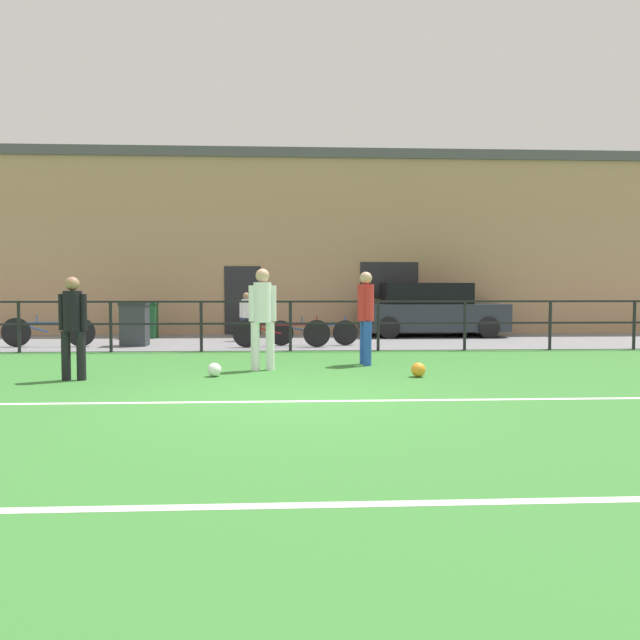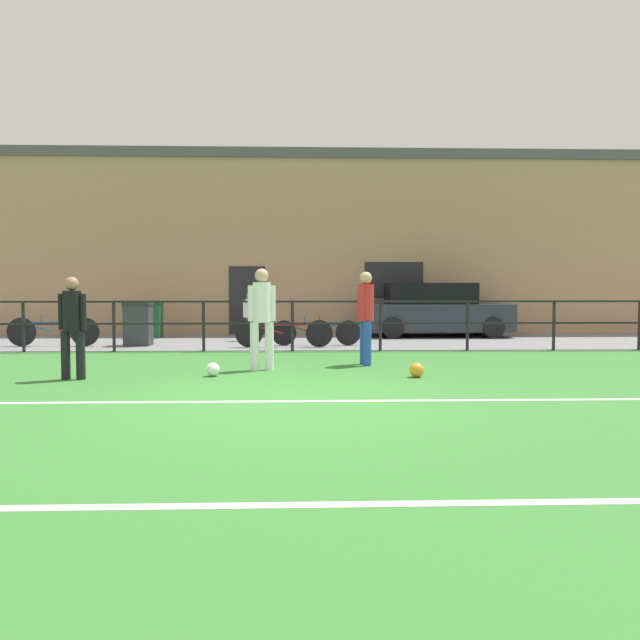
% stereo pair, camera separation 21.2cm
% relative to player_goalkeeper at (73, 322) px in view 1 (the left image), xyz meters
% --- Properties ---
extents(ground, '(60.00, 44.00, 0.04)m').
position_rel_player_goalkeeper_xyz_m(ground, '(3.37, -1.78, -0.93)').
color(ground, '#387A33').
extents(field_line_touchline, '(36.00, 0.11, 0.00)m').
position_rel_player_goalkeeper_xyz_m(field_line_touchline, '(3.37, -1.98, -0.91)').
color(field_line_touchline, white).
rests_on(field_line_touchline, ground).
extents(field_line_hash, '(36.00, 0.11, 0.00)m').
position_rel_player_goalkeeper_xyz_m(field_line_hash, '(3.37, -5.71, -0.91)').
color(field_line_hash, white).
rests_on(field_line_hash, ground).
extents(pavement_strip, '(48.00, 5.00, 0.02)m').
position_rel_player_goalkeeper_xyz_m(pavement_strip, '(3.37, 6.72, -0.90)').
color(pavement_strip, slate).
rests_on(pavement_strip, ground).
extents(perimeter_fence, '(36.07, 0.07, 1.15)m').
position_rel_player_goalkeeper_xyz_m(perimeter_fence, '(3.37, 4.22, -0.16)').
color(perimeter_fence, black).
rests_on(perimeter_fence, ground).
extents(clubhouse_facade, '(28.00, 2.56, 5.70)m').
position_rel_player_goalkeeper_xyz_m(clubhouse_facade, '(3.37, 10.42, 1.95)').
color(clubhouse_facade, tan).
rests_on(clubhouse_facade, ground).
extents(player_goalkeeper, '(0.44, 0.28, 1.60)m').
position_rel_player_goalkeeper_xyz_m(player_goalkeeper, '(0.00, 0.00, 0.00)').
color(player_goalkeeper, black).
rests_on(player_goalkeeper, ground).
extents(player_striker, '(0.48, 0.31, 1.77)m').
position_rel_player_goalkeeper_xyz_m(player_striker, '(2.88, 1.02, 0.09)').
color(player_striker, white).
rests_on(player_striker, ground).
extents(player_winger, '(0.30, 0.47, 1.73)m').
position_rel_player_goalkeeper_xyz_m(player_winger, '(4.76, 1.68, 0.07)').
color(player_winger, blue).
rests_on(player_winger, ground).
extents(soccer_ball_match, '(0.22, 0.22, 0.22)m').
position_rel_player_goalkeeper_xyz_m(soccer_ball_match, '(2.13, 0.28, -0.80)').
color(soccer_ball_match, white).
rests_on(soccer_ball_match, ground).
extents(soccer_ball_spare, '(0.23, 0.23, 0.23)m').
position_rel_player_goalkeeper_xyz_m(soccer_ball_spare, '(5.41, 0.07, -0.79)').
color(soccer_ball_spare, orange).
rests_on(soccer_ball_spare, ground).
extents(spectator_child, '(0.35, 0.23, 1.30)m').
position_rel_player_goalkeeper_xyz_m(spectator_child, '(2.20, 6.88, -0.15)').
color(spectator_child, '#232D4C').
rests_on(spectator_child, pavement_strip).
extents(parked_car_red, '(4.17, 1.80, 1.56)m').
position_rel_player_goalkeeper_xyz_m(parked_car_red, '(7.51, 8.21, -0.15)').
color(parked_car_red, '#282D38').
rests_on(parked_car_red, pavement_strip).
extents(bicycle_parked_0, '(2.33, 0.04, 0.75)m').
position_rel_player_goalkeeper_xyz_m(bicycle_parked_0, '(3.16, 5.00, -0.55)').
color(bicycle_parked_0, black).
rests_on(bicycle_parked_0, pavement_strip).
extents(bicycle_parked_1, '(2.22, 0.04, 0.79)m').
position_rel_player_goalkeeper_xyz_m(bicycle_parked_1, '(-2.45, 5.42, -0.53)').
color(bicycle_parked_1, black).
rests_on(bicycle_parked_1, pavement_strip).
extents(bicycle_parked_2, '(2.20, 0.04, 0.72)m').
position_rel_player_goalkeeper_xyz_m(bicycle_parked_2, '(3.93, 5.42, -0.57)').
color(bicycle_parked_2, black).
rests_on(bicycle_parked_2, pavement_strip).
extents(trash_bin_0, '(0.65, 0.55, 1.03)m').
position_rel_player_goalkeeper_xyz_m(trash_bin_0, '(-0.72, 7.95, -0.37)').
color(trash_bin_0, '#194C28').
rests_on(trash_bin_0, pavement_strip).
extents(trash_bin_1, '(0.66, 0.56, 1.07)m').
position_rel_player_goalkeeper_xyz_m(trash_bin_1, '(-0.43, 5.56, -0.35)').
color(trash_bin_1, '#33383D').
rests_on(trash_bin_1, pavement_strip).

